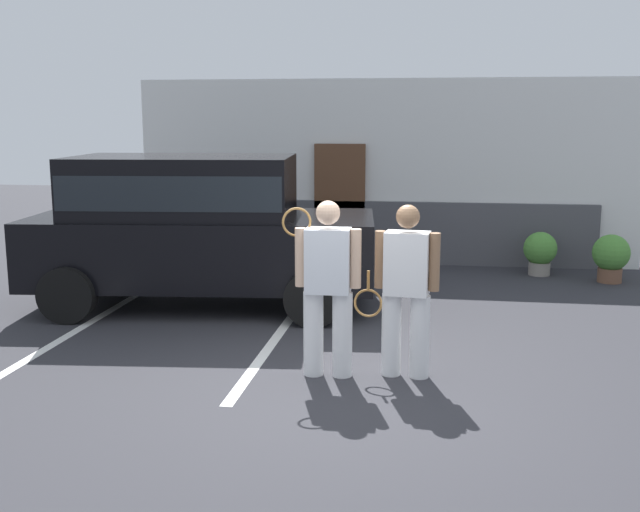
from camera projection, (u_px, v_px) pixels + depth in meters
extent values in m
plane|color=#2D2D33|center=(335.00, 385.00, 7.36)|extent=(40.00, 40.00, 0.00)
cube|color=silver|center=(80.00, 329.00, 9.32)|extent=(0.12, 4.40, 0.01)
cube|color=silver|center=(276.00, 337.00, 8.95)|extent=(0.12, 4.40, 0.01)
cube|color=white|center=(384.00, 172.00, 13.43)|extent=(8.77, 0.30, 3.22)
cube|color=#4C4C51|center=(382.00, 232.00, 13.43)|extent=(7.37, 0.10, 1.10)
cube|color=brown|center=(340.00, 204.00, 13.43)|extent=(0.90, 0.06, 2.10)
cube|color=black|center=(204.00, 249.00, 10.32)|extent=(4.76, 2.34, 0.90)
cube|color=black|center=(183.00, 186.00, 10.18)|extent=(3.06, 2.04, 0.80)
cube|color=black|center=(183.00, 187.00, 10.19)|extent=(3.00, 2.05, 0.44)
cylinder|color=black|center=(321.00, 268.00, 11.25)|extent=(0.74, 0.33, 0.72)
cylinder|color=black|center=(313.00, 298.00, 9.39)|extent=(0.74, 0.33, 0.72)
cylinder|color=black|center=(115.00, 266.00, 11.42)|extent=(0.74, 0.33, 0.72)
cylinder|color=black|center=(67.00, 295.00, 9.55)|extent=(0.74, 0.33, 0.72)
cylinder|color=white|center=(342.00, 335.00, 7.56)|extent=(0.20, 0.20, 0.86)
cylinder|color=white|center=(313.00, 333.00, 7.60)|extent=(0.20, 0.20, 0.86)
cube|color=silver|center=(328.00, 261.00, 7.44)|extent=(0.44, 0.28, 0.64)
sphere|color=beige|center=(328.00, 213.00, 7.36)|extent=(0.24, 0.24, 0.24)
cylinder|color=beige|center=(356.00, 259.00, 7.40)|extent=(0.11, 0.11, 0.58)
cylinder|color=beige|center=(300.00, 257.00, 7.48)|extent=(0.11, 0.11, 0.58)
torus|color=olive|center=(297.00, 222.00, 7.47)|extent=(0.29, 0.11, 0.29)
cylinder|color=olive|center=(297.00, 246.00, 7.51)|extent=(0.03, 0.03, 0.20)
cylinder|color=white|center=(420.00, 336.00, 7.53)|extent=(0.20, 0.20, 0.84)
cylinder|color=white|center=(391.00, 334.00, 7.60)|extent=(0.20, 0.20, 0.84)
cube|color=white|center=(407.00, 263.00, 7.43)|extent=(0.46, 0.31, 0.62)
sphere|color=#8C6647|center=(408.00, 217.00, 7.35)|extent=(0.23, 0.23, 0.23)
cylinder|color=#8C6647|center=(434.00, 262.00, 7.36)|extent=(0.11, 0.11, 0.57)
cylinder|color=#8C6647|center=(380.00, 259.00, 7.49)|extent=(0.11, 0.11, 0.57)
torus|color=olive|center=(368.00, 303.00, 7.66)|extent=(0.37, 0.07, 0.37)
cylinder|color=olive|center=(368.00, 280.00, 7.62)|extent=(0.03, 0.03, 0.20)
cylinder|color=gray|center=(539.00, 269.00, 12.48)|extent=(0.35, 0.35, 0.21)
sphere|color=#4C8C38|center=(540.00, 248.00, 12.41)|extent=(0.54, 0.54, 0.54)
cylinder|color=brown|center=(610.00, 275.00, 11.94)|extent=(0.37, 0.37, 0.23)
sphere|color=#4C8C38|center=(611.00, 253.00, 11.87)|extent=(0.58, 0.58, 0.58)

